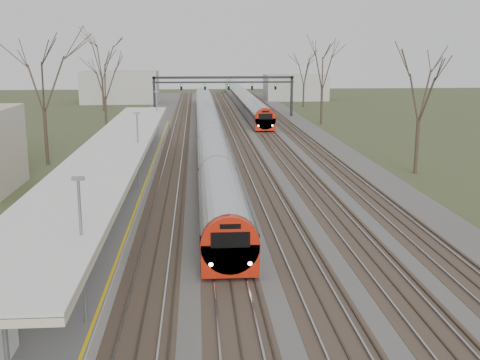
% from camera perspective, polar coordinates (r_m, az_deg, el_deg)
% --- Properties ---
extents(track_bed, '(24.00, 160.00, 0.22)m').
position_cam_1_polar(track_bed, '(61.11, -0.23, 2.92)').
color(track_bed, '#474442').
rests_on(track_bed, ground).
extents(platform, '(3.50, 69.00, 1.00)m').
position_cam_1_polar(platform, '(44.01, -10.82, -0.44)').
color(platform, '#9E9B93').
rests_on(platform, ground).
extents(canopy, '(4.10, 50.00, 3.11)m').
position_cam_1_polar(canopy, '(38.96, -11.76, 3.02)').
color(canopy, slate).
rests_on(canopy, platform).
extents(signal_gantry, '(21.00, 0.59, 6.08)m').
position_cam_1_polar(signal_gantry, '(90.38, -1.55, 9.07)').
color(signal_gantry, black).
rests_on(signal_gantry, ground).
extents(tree_west_far, '(5.50, 5.50, 11.33)m').
position_cam_1_polar(tree_west_far, '(54.77, -18.30, 9.59)').
color(tree_west_far, '#2D231C').
rests_on(tree_west_far, ground).
extents(tree_east_far, '(5.00, 5.00, 10.30)m').
position_cam_1_polar(tree_east_far, '(50.50, 16.76, 8.67)').
color(tree_east_far, '#2D231C').
rests_on(tree_east_far, ground).
extents(train_near, '(2.62, 90.21, 3.05)m').
position_cam_1_polar(train_near, '(70.04, -3.03, 5.28)').
color(train_near, '#ADB0B8').
rests_on(train_near, ground).
extents(train_far, '(2.62, 75.21, 3.05)m').
position_cam_1_polar(train_far, '(110.25, 0.19, 7.88)').
color(train_far, '#ADB0B8').
rests_on(train_far, ground).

